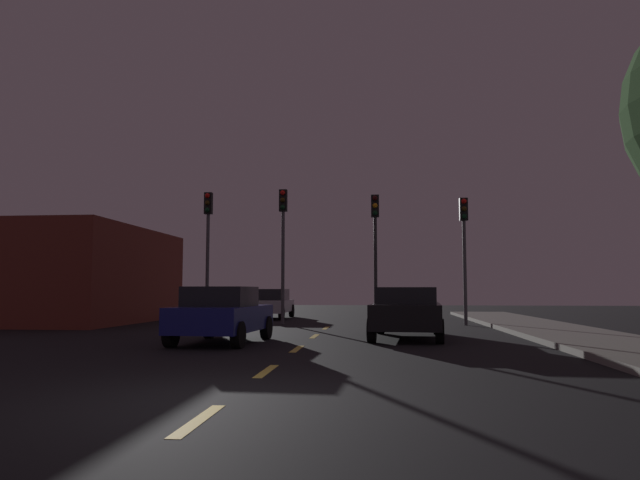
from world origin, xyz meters
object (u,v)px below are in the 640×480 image
car_stopped_ahead (407,312)px  traffic_signal_far_right (464,236)px  traffic_signal_far_left (208,232)px  car_adjacent_lane (222,314)px  traffic_signal_center_left (283,230)px  car_oncoming_far (270,303)px  traffic_signal_center_right (375,234)px

car_stopped_ahead → traffic_signal_far_right: bearing=68.3°
traffic_signal_far_left → traffic_signal_far_right: traffic_signal_far_left is taller
traffic_signal_far_left → car_adjacent_lane: traffic_signal_far_left is taller
traffic_signal_center_left → traffic_signal_far_right: bearing=-0.0°
traffic_signal_center_left → car_oncoming_far: (-1.44, 4.87, -3.07)m
traffic_signal_center_left → car_adjacent_lane: traffic_signal_center_left is taller
traffic_signal_center_left → traffic_signal_center_right: 3.75m
traffic_signal_center_left → traffic_signal_center_right: size_ratio=1.05×
traffic_signal_far_left → car_adjacent_lane: (2.93, -8.48, -3.02)m
car_stopped_ahead → car_adjacent_lane: car_adjacent_lane is taller
traffic_signal_far_right → car_stopped_ahead: size_ratio=1.12×
traffic_signal_center_right → traffic_signal_far_right: 3.51m
traffic_signal_center_right → car_adjacent_lane: 9.80m
traffic_signal_far_right → car_stopped_ahead: bearing=-111.7°
traffic_signal_center_right → car_oncoming_far: 7.68m
traffic_signal_center_left → car_adjacent_lane: (-0.21, -8.48, -3.06)m
traffic_signal_far_left → car_adjacent_lane: size_ratio=1.38×
traffic_signal_far_right → car_oncoming_far: bearing=150.7°
traffic_signal_center_left → car_oncoming_far: size_ratio=1.19×
traffic_signal_center_right → traffic_signal_far_right: (3.50, -0.00, -0.11)m
traffic_signal_far_right → car_adjacent_lane: 11.64m
car_adjacent_lane → car_oncoming_far: 13.41m
traffic_signal_far_left → car_stopped_ahead: bearing=-39.8°
car_stopped_ahead → car_oncoming_far: (-6.10, 11.38, -0.02)m
traffic_signal_center_left → car_adjacent_lane: bearing=-91.4°
car_stopped_ahead → car_oncoming_far: size_ratio=0.97×
car_stopped_ahead → car_adjacent_lane: (-4.87, -1.97, -0.01)m
traffic_signal_center_right → traffic_signal_far_right: size_ratio=1.04×
traffic_signal_center_left → car_oncoming_far: bearing=106.4°
traffic_signal_center_right → traffic_signal_far_right: traffic_signal_center_right is taller
car_adjacent_lane → car_oncoming_far: bearing=95.2°
traffic_signal_center_left → traffic_signal_center_right: (3.75, -0.00, -0.18)m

